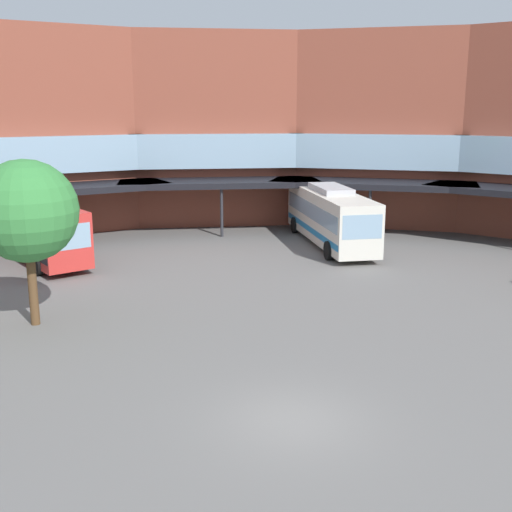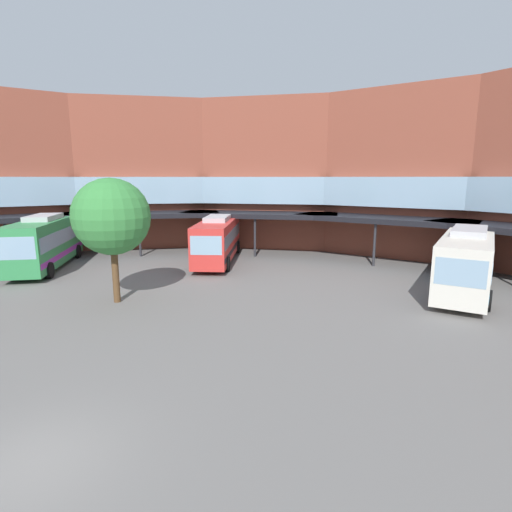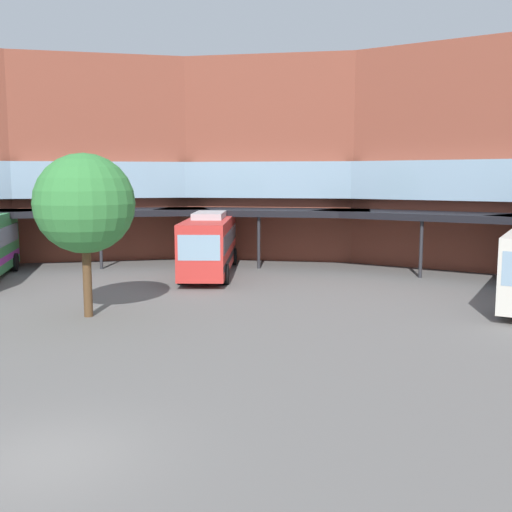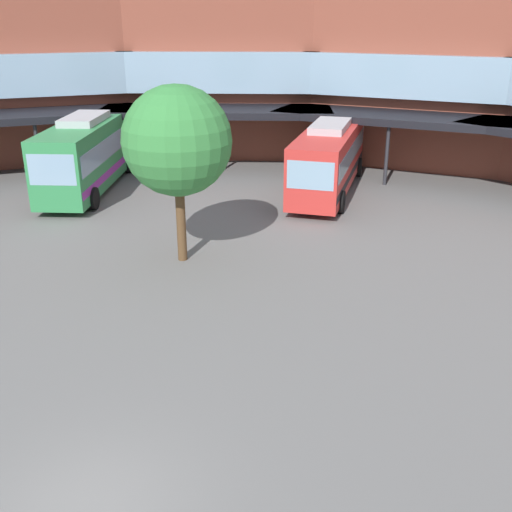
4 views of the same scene
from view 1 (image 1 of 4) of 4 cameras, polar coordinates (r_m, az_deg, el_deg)
ground_plane at (r=18.53m, az=3.26°, el=-14.53°), size 115.23×115.23×0.00m
station_building at (r=37.12m, az=-8.95°, el=10.13°), size 72.46×36.96×13.82m
bus_2 at (r=40.50m, az=6.68°, el=3.68°), size 4.16×12.16×3.76m
bus_4 at (r=38.38m, az=-19.24°, el=2.41°), size 5.80×10.81×3.67m
plaza_tree at (r=26.33m, az=-19.97°, el=3.79°), size 4.04×4.04×6.69m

